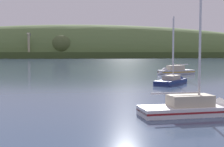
# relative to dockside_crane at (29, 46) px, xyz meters

# --- Properties ---
(far_shoreline_hill) EXTENTS (500.48, 131.17, 56.48)m
(far_shoreline_hill) POSITION_rel_dockside_crane_xyz_m (47.19, 40.20, -9.02)
(far_shoreline_hill) COLOR #3C4E24
(far_shoreline_hill) RESTS_ON ground
(dockside_crane) EXTENTS (4.07, 14.74, 18.82)m
(dockside_crane) POSITION_rel_dockside_crane_xyz_m (0.00, 0.00, 0.00)
(dockside_crane) COLOR #4C4C51
(dockside_crane) RESTS_ON ground
(sailboat_near_mooring) EXTENTS (7.70, 3.31, 11.24)m
(sailboat_near_mooring) POSITION_rel_dockside_crane_xyz_m (51.50, -218.08, -9.03)
(sailboat_near_mooring) COLOR white
(sailboat_near_mooring) RESTS_ON ground
(sailboat_midwater_white) EXTENTS (6.12, 7.21, 10.27)m
(sailboat_midwater_white) POSITION_rel_dockside_crane_xyz_m (55.51, -196.28, -9.09)
(sailboat_midwater_white) COLOR navy
(sailboat_midwater_white) RESTS_ON ground
(sailboat_outer_reach) EXTENTS (8.46, 5.30, 11.99)m
(sailboat_outer_reach) POSITION_rel_dockside_crane_xyz_m (60.34, -177.71, -8.91)
(sailboat_outer_reach) COLOR #ADB2BC
(sailboat_outer_reach) RESTS_ON ground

